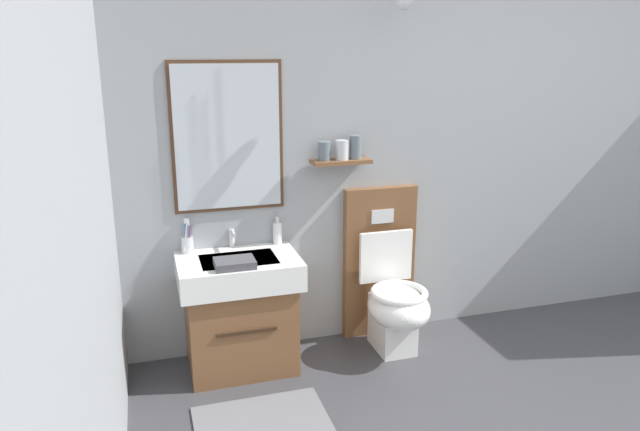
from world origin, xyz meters
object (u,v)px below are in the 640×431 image
at_px(toilet, 389,289).
at_px(soap_dispenser, 277,232).
at_px(folded_hand_towel, 235,263).
at_px(vanity_sink_left, 240,310).
at_px(toothbrush_cup, 187,243).

relative_size(toilet, soap_dispenser, 5.90).
bearing_deg(toilet, folded_hand_towel, -170.87).
xyz_separation_m(vanity_sink_left, toilet, (0.95, 0.01, 0.01)).
xyz_separation_m(toilet, toothbrush_cup, (-1.22, 0.16, 0.37)).
bearing_deg(vanity_sink_left, toothbrush_cup, 147.34).
relative_size(toilet, folded_hand_towel, 4.55).
bearing_deg(folded_hand_towel, toilet, 9.13).
xyz_separation_m(toilet, folded_hand_towel, (-0.99, -0.16, 0.34)).
bearing_deg(folded_hand_towel, toothbrush_cup, 125.26).
bearing_deg(vanity_sink_left, soap_dispenser, 33.14).
xyz_separation_m(vanity_sink_left, folded_hand_towel, (-0.04, -0.15, 0.35)).
relative_size(vanity_sink_left, toothbrush_cup, 3.29).
bearing_deg(soap_dispenser, toilet, -14.18).
height_order(vanity_sink_left, soap_dispenser, soap_dispenser).
height_order(toilet, toothbrush_cup, toilet).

